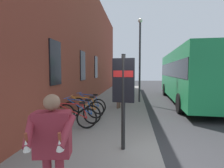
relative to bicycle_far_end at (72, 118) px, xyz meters
name	(u,v)px	position (x,y,z in m)	size (l,w,h in m)	color
ground	(163,109)	(4.43, -3.75, -0.51)	(60.00, 60.00, 0.00)	#2D2D30
sidewalk_pavement	(118,101)	(6.43, -1.00, -0.45)	(24.00, 3.50, 0.12)	gray
station_facade	(92,46)	(7.42, 1.05, 3.43)	(22.00, 0.65, 7.89)	brown
bicycle_far_end	(72,118)	(0.00, 0.00, 0.00)	(0.68, 1.70, 0.97)	black
bicycle_beside_lamp	(79,113)	(0.77, -0.02, 0.00)	(0.48, 1.77, 0.97)	black
bicycle_mid_rack	(83,109)	(1.46, 0.01, 0.00)	(0.48, 1.76, 0.97)	black
bicycle_end_of_row	(88,105)	(2.34, 0.01, 0.00)	(0.55, 1.74, 0.97)	black
transit_info_sign	(123,87)	(-1.33, -1.83, 1.21)	(0.16, 0.56, 2.40)	black
city_bus	(189,74)	(6.69, -5.75, 1.41)	(10.62, 3.10, 3.35)	#1E8C4C
pedestrian_by_facade	(119,89)	(3.70, -1.29, 0.65)	(0.57, 0.45, 1.70)	brown
pedestrian_near_bus	(129,87)	(5.84, -1.78, 0.59)	(0.42, 0.56, 1.61)	maroon
tourist_with_hotdogs	(52,141)	(-3.54, -1.00, 0.65)	(0.63, 0.64, 1.68)	maroon
street_lamp	(140,53)	(5.84, -2.45, 2.73)	(0.28, 0.28, 5.28)	#333338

